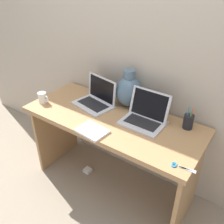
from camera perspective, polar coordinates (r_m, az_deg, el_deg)
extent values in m
plane|color=gray|center=(2.39, 0.00, -16.31)|extent=(6.00, 6.00, 0.00)
cube|color=#BCAD99|center=(1.98, 5.82, 14.54)|extent=(4.40, 0.04, 2.40)
cube|color=#AD7F51|center=(1.92, 0.00, -1.78)|extent=(1.43, 0.60, 0.04)
cube|color=#AD7F51|center=(2.51, -12.76, -3.95)|extent=(0.03, 0.51, 0.70)
cube|color=#AD7F51|center=(1.96, 17.21, -17.13)|extent=(0.03, 0.51, 0.70)
cube|color=silver|center=(2.07, -4.45, 1.67)|extent=(0.36, 0.28, 0.01)
cube|color=black|center=(2.06, -4.46, 1.88)|extent=(0.28, 0.18, 0.00)
cube|color=silver|center=(2.07, -2.41, 5.36)|extent=(0.33, 0.09, 0.21)
cube|color=black|center=(2.07, -2.41, 5.36)|extent=(0.29, 0.08, 0.19)
cube|color=silver|center=(1.85, 7.10, -2.53)|extent=(0.32, 0.25, 0.01)
cube|color=black|center=(1.84, 7.12, -2.30)|extent=(0.25, 0.15, 0.00)
cube|color=silver|center=(1.86, 8.72, 1.70)|extent=(0.32, 0.07, 0.22)
cube|color=black|center=(1.86, 8.72, 1.70)|extent=(0.28, 0.07, 0.19)
ellipsoid|color=slate|center=(2.02, 3.90, 4.82)|extent=(0.22, 0.22, 0.26)
cylinder|color=slate|center=(1.96, 4.06, 8.79)|extent=(0.09, 0.09, 0.07)
cube|color=white|center=(1.75, -4.63, -4.40)|extent=(0.23, 0.18, 0.02)
cylinder|color=white|center=(2.18, -15.91, 3.24)|extent=(0.07, 0.07, 0.09)
torus|color=white|center=(2.14, -15.09, 3.02)|extent=(0.05, 0.01, 0.05)
cylinder|color=black|center=(1.85, 17.35, -2.15)|extent=(0.07, 0.07, 0.11)
cylinder|color=orange|center=(1.82, 18.04, -0.94)|extent=(0.01, 0.02, 0.14)
cylinder|color=#338CBF|center=(1.83, 17.17, -0.77)|extent=(0.01, 0.03, 0.14)
cylinder|color=#4CA566|center=(1.81, 17.84, -1.24)|extent=(0.02, 0.03, 0.13)
cube|color=#B7B7BC|center=(1.53, 17.19, -12.62)|extent=(0.10, 0.03, 0.00)
cube|color=#B7B7BC|center=(1.53, 17.15, -12.73)|extent=(0.10, 0.01, 0.00)
torus|color=#338CBF|center=(1.53, 14.21, -11.94)|extent=(0.03, 0.04, 0.01)
torus|color=#338CBF|center=(1.54, 14.32, -11.69)|extent=(0.03, 0.04, 0.01)
cube|color=white|center=(2.50, -5.73, -13.36)|extent=(0.07, 0.07, 0.03)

